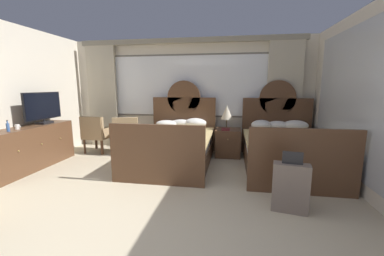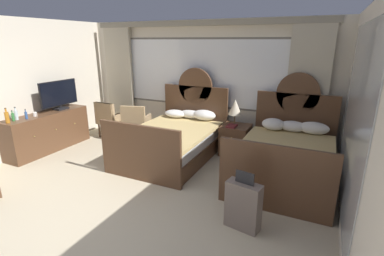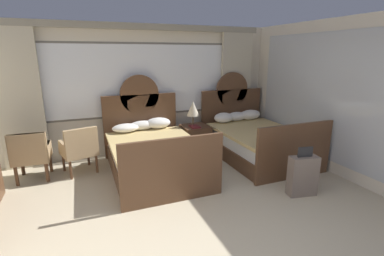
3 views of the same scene
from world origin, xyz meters
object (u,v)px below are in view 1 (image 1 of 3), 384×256
Objects in this scene: bed_near_mirror at (285,150)px; bottle_spirit_blue at (8,127)px; armchair_by_window_right at (96,132)px; armchair_by_window_centre at (96,132)px; table_lamp_on_nightstand at (227,113)px; book_on_nightstand at (226,129)px; cup_on_dresser at (17,127)px; tv_flatscreen at (43,108)px; nightstand_between_beds at (228,142)px; dresser_minibar at (31,148)px; bed_near_window at (174,145)px; suitcase_on_floor at (290,187)px; armchair_by_window_left at (127,133)px.

bottle_spirit_blue is (-4.70, -1.28, 0.53)m from bed_near_mirror.
armchair_by_window_centre is at bearing -2.24° from armchair_by_window_right.
armchair_by_window_centre is at bearing -175.43° from table_lamp_on_nightstand.
table_lamp_on_nightstand is at bearing 83.11° from book_on_nightstand.
table_lamp_on_nightstand reaches higher than armchair_by_window_centre.
cup_on_dresser reaches higher than book_on_nightstand.
cup_on_dresser is at bearing -88.36° from tv_flatscreen.
nightstand_between_beds is 3.98m from dresser_minibar.
bed_near_mirror is 4.83m from tv_flatscreen.
nightstand_between_beds is at bearing 31.33° from bed_near_window.
armchair_by_window_centre is 1.13× the size of suitcase_on_floor.
cup_on_dresser is 0.14× the size of suitcase_on_floor.
bed_near_mirror is 11.74× the size of bottle_spirit_blue.
nightstand_between_beds is at bearing 5.48° from armchair_by_window_left.
book_on_nightstand is 0.30× the size of armchair_by_window_right.
bottle_spirit_blue reaches higher than nightstand_between_beds.
bottle_spirit_blue is (-3.56, -1.83, 0.26)m from book_on_nightstand.
cup_on_dresser reaches higher than suitcase_on_floor.
bottle_spirit_blue is at bearing 174.92° from suitcase_on_floor.
bed_near_mirror is at bearing 5.14° from tv_flatscreen.
table_lamp_on_nightstand is 3.99m from dresser_minibar.
dresser_minibar reaches higher than nightstand_between_beds.
armchair_by_window_right is at bearing 167.75° from bed_near_window.
cup_on_dresser is 0.12× the size of armchair_by_window_left.
dresser_minibar is 1.39m from armchair_by_window_right.
dresser_minibar is 9.45× the size of bottle_spirit_blue.
bed_near_window reaches higher than cup_on_dresser.
armchair_by_window_centre is at bearing 167.72° from bed_near_window.
cup_on_dresser is (-3.65, -1.73, 0.55)m from nightstand_between_beds.
table_lamp_on_nightstand is 0.57× the size of tv_flatscreen.
dresser_minibar is at bearing -116.41° from armchair_by_window_centre.
bottle_spirit_blue is 0.22× the size of armchair_by_window_left.
armchair_by_window_left is at bearing -174.52° from nightstand_between_beds.
table_lamp_on_nightstand is at bearing 4.57° from armchair_by_window_centre.
table_lamp_on_nightstand is 2.59m from suitcase_on_floor.
bed_near_mirror is 2.58× the size of armchair_by_window_centre.
tv_flatscreen reaches higher than armchair_by_window_left.
cup_on_dresser is (-3.59, -1.62, 0.23)m from book_on_nightstand.
bottle_spirit_blue is (-2.53, -1.28, 0.53)m from bed_near_window.
table_lamp_on_nightstand is 0.69× the size of suitcase_on_floor.
suitcase_on_floor is at bearing -70.84° from nightstand_between_beds.
armchair_by_window_right is at bearing 63.77° from dresser_minibar.
armchair_by_window_right is at bearing 55.79° from tv_flatscreen.
armchair_by_window_left is 1.00× the size of armchair_by_window_right.
bed_near_mirror is at bearing -5.97° from armchair_by_window_centre.
book_on_nightstand is 3.03m from armchair_by_window_right.
dresser_minibar is at bearing -157.87° from table_lamp_on_nightstand.
bed_near_window is 2.73m from dresser_minibar.
bed_near_window is 2.58× the size of armchair_by_window_left.
armchair_by_window_left is at bearing 32.64° from tv_flatscreen.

